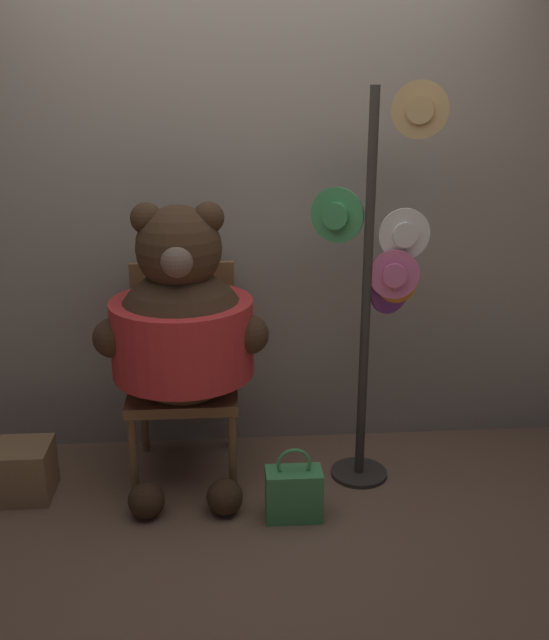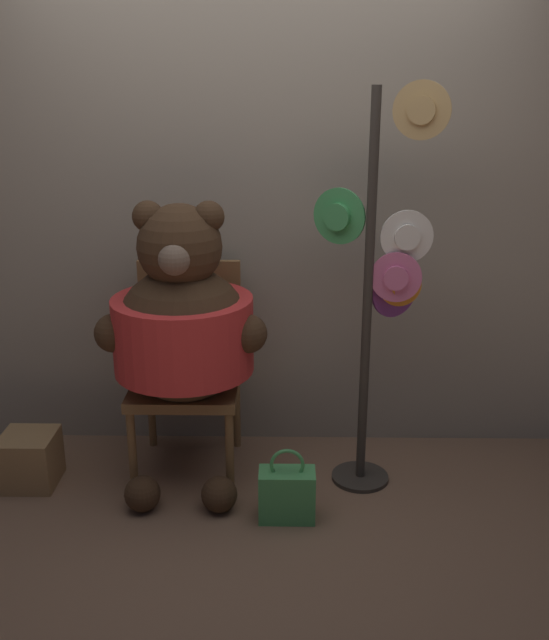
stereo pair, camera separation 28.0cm
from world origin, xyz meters
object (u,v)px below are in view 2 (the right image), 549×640
object	(u,v)px
chair	(188,362)
handbag_on_ground	(287,494)
teddy_bear	(183,326)
hat_display_rack	(380,284)

from	to	relation	value
chair	handbag_on_ground	world-z (taller)	chair
teddy_bear	handbag_on_ground	xyz separation A→B (m)	(0.48, -0.34, -0.68)
chair	teddy_bear	distance (m)	0.32
teddy_bear	hat_display_rack	size ratio (longest dim) A/B	0.73
handbag_on_ground	teddy_bear	bearing A→B (deg)	145.28
chair	hat_display_rack	world-z (taller)	hat_display_rack
teddy_bear	handbag_on_ground	distance (m)	0.90
chair	hat_display_rack	size ratio (longest dim) A/B	0.55
chair	handbag_on_ground	distance (m)	0.83
teddy_bear	hat_display_rack	distance (m)	0.93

